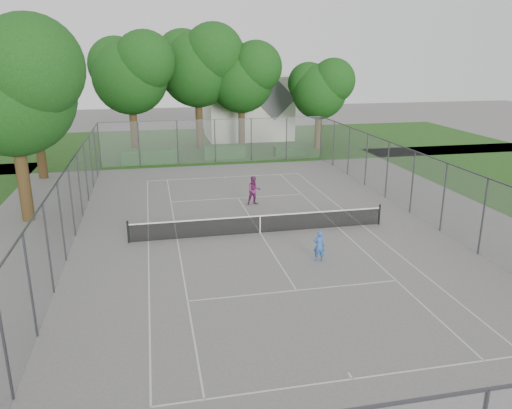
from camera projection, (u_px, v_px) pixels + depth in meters
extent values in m
plane|color=#64615F|center=(260.00, 233.00, 24.94)|extent=(120.00, 120.00, 0.00)
cube|color=#1C4213|center=(204.00, 143.00, 49.25)|extent=(60.00, 20.00, 0.00)
cube|color=beige|center=(352.00, 379.00, 13.82)|extent=(10.97, 0.06, 0.01)
cube|color=beige|center=(225.00, 177.00, 36.05)|extent=(10.97, 0.06, 0.01)
cube|color=beige|center=(148.00, 241.00, 23.85)|extent=(0.06, 23.77, 0.01)
cube|color=beige|center=(363.00, 225.00, 26.02)|extent=(0.06, 23.77, 0.01)
cube|color=beige|center=(177.00, 239.00, 24.12)|extent=(0.06, 23.77, 0.01)
cube|color=beige|center=(338.00, 227.00, 25.75)|extent=(0.06, 23.77, 0.01)
cube|color=beige|center=(296.00, 290.00, 18.95)|extent=(8.23, 0.06, 0.01)
cube|color=beige|center=(238.00, 198.00, 30.92)|extent=(8.23, 0.06, 0.01)
cube|color=beige|center=(260.00, 233.00, 24.93)|extent=(0.06, 12.80, 0.01)
cube|color=beige|center=(350.00, 376.00, 13.96)|extent=(0.06, 0.30, 0.01)
cube|color=beige|center=(225.00, 178.00, 35.91)|extent=(0.06, 0.30, 0.01)
cylinder|color=black|center=(128.00, 232.00, 23.51)|extent=(0.10, 0.10, 1.10)
cylinder|color=black|center=(379.00, 214.00, 26.04)|extent=(0.10, 0.10, 1.10)
cube|color=black|center=(260.00, 225.00, 24.80)|extent=(12.67, 0.01, 0.86)
cube|color=white|center=(260.00, 216.00, 24.67)|extent=(12.77, 0.03, 0.06)
cube|color=white|center=(260.00, 225.00, 24.81)|extent=(0.05, 0.02, 0.88)
cylinder|color=#38383D|center=(99.00, 145.00, 38.53)|extent=(0.08, 0.08, 3.50)
cylinder|color=#38383D|center=(321.00, 137.00, 42.10)|extent=(0.08, 0.08, 3.50)
cube|color=slate|center=(215.00, 141.00, 40.32)|extent=(18.00, 0.02, 3.50)
cube|color=slate|center=(67.00, 211.00, 22.64)|extent=(0.02, 34.00, 3.50)
cube|color=slate|center=(427.00, 190.00, 26.21)|extent=(0.02, 34.00, 3.50)
cube|color=#38383D|center=(488.00, 389.00, 8.01)|extent=(18.00, 0.05, 0.05)
cube|color=#38383D|center=(214.00, 120.00, 39.80)|extent=(18.00, 0.05, 0.05)
cube|color=#38383D|center=(63.00, 174.00, 22.12)|extent=(0.05, 34.00, 0.05)
cube|color=#38383D|center=(431.00, 157.00, 25.69)|extent=(0.05, 34.00, 0.05)
cylinder|color=#3A2915|center=(134.00, 129.00, 43.29)|extent=(0.64, 0.64, 4.45)
sphere|color=#0F370F|center=(130.00, 77.00, 41.99)|extent=(6.34, 6.34, 6.34)
sphere|color=#0F370F|center=(145.00, 61.00, 40.98)|extent=(5.07, 5.07, 5.07)
sphere|color=#0F370F|center=(116.00, 65.00, 42.23)|extent=(4.75, 4.75, 4.75)
cylinder|color=#3A2915|center=(199.00, 122.00, 46.45)|extent=(0.65, 0.65, 4.78)
sphere|color=#0F370F|center=(197.00, 69.00, 45.05)|extent=(6.80, 6.80, 6.80)
sphere|color=#0F370F|center=(213.00, 54.00, 43.97)|extent=(5.44, 5.44, 5.44)
sphere|color=#0F370F|center=(183.00, 57.00, 45.31)|extent=(5.10, 5.10, 5.10)
cylinder|color=#3A2915|center=(242.00, 126.00, 46.61)|extent=(0.62, 0.62, 4.13)
sphere|color=#0F370F|center=(241.00, 80.00, 45.39)|extent=(5.88, 5.88, 5.88)
sphere|color=#0F370F|center=(256.00, 67.00, 44.46)|extent=(4.70, 4.70, 4.70)
sphere|color=#0F370F|center=(229.00, 70.00, 45.62)|extent=(4.41, 4.41, 4.41)
cylinder|color=#3A2915|center=(318.00, 130.00, 46.14)|extent=(0.60, 0.60, 3.49)
sphere|color=#0F370F|center=(319.00, 92.00, 45.12)|extent=(4.96, 4.96, 4.96)
sphere|color=#0F370F|center=(333.00, 81.00, 44.33)|extent=(3.97, 3.97, 3.97)
sphere|color=#0F370F|center=(308.00, 83.00, 45.31)|extent=(3.72, 3.72, 3.72)
cylinder|color=#3A2915|center=(40.00, 148.00, 35.24)|extent=(0.63, 0.63, 4.37)
sphere|color=#0F370F|center=(32.00, 84.00, 33.96)|extent=(6.22, 6.22, 6.22)
sphere|color=#0F370F|center=(46.00, 66.00, 32.97)|extent=(4.97, 4.97, 4.97)
sphere|color=#0F370F|center=(16.00, 70.00, 34.20)|extent=(4.66, 4.66, 4.66)
cylinder|color=#3A2915|center=(24.00, 180.00, 26.23)|extent=(0.64, 0.64, 4.48)
sphere|color=#0F370F|center=(11.00, 93.00, 24.92)|extent=(6.37, 6.37, 6.37)
sphere|color=#0F370F|center=(31.00, 67.00, 23.90)|extent=(5.09, 5.09, 5.09)
cube|color=#194A17|center=(151.00, 156.00, 40.35)|extent=(4.60, 1.38, 1.15)
cube|color=#194A17|center=(224.00, 152.00, 42.22)|extent=(3.51, 1.00, 1.10)
cube|color=#194A17|center=(290.00, 151.00, 43.39)|extent=(2.67, 0.98, 0.80)
cube|color=silver|center=(248.00, 107.00, 51.66)|extent=(8.45, 6.34, 6.34)
cube|color=#515156|center=(248.00, 76.00, 50.73)|extent=(8.36, 6.55, 8.36)
imported|color=#305FB4|center=(319.00, 246.00, 21.48)|extent=(0.56, 0.42, 1.37)
imported|color=#6E2459|center=(254.00, 190.00, 29.39)|extent=(0.90, 0.74, 1.71)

